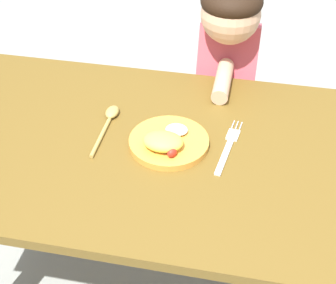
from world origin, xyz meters
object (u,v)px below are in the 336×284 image
(plate, at_px, (168,142))
(fork, at_px, (228,147))
(spoon, at_px, (109,119))
(person, at_px, (225,97))

(plate, bearing_deg, fork, 10.08)
(plate, distance_m, fork, 0.16)
(fork, distance_m, spoon, 0.35)
(spoon, bearing_deg, person, -36.58)
(fork, relative_size, person, 0.24)
(person, bearing_deg, plate, 76.86)
(plate, bearing_deg, spoon, 157.88)
(spoon, distance_m, person, 0.52)
(spoon, height_order, person, person)
(person, bearing_deg, fork, 96.15)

